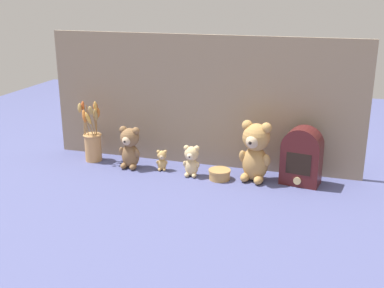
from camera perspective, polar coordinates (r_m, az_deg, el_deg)
ground_plane at (r=2.28m, az=-0.15°, el=-3.71°), size 4.00×4.00×0.00m
backdrop_wall at (r=2.34m, az=1.06°, el=5.06°), size 1.55×0.02×0.64m
teddy_bear_large at (r=2.19m, az=7.52°, el=-0.74°), size 0.16×0.14×0.28m
teddy_bear_medium at (r=2.36m, az=-7.38°, el=-0.30°), size 0.11×0.11×0.21m
teddy_bear_small at (r=2.24m, az=-0.08°, el=-1.94°), size 0.08×0.08×0.15m
teddy_bear_tiny at (r=2.33m, az=-3.59°, el=-1.87°), size 0.06×0.05×0.10m
flower_vase at (r=2.49m, az=-11.69°, el=0.34°), size 0.11×0.11×0.31m
vintage_radio at (r=2.19m, az=12.87°, el=-1.38°), size 0.19×0.13×0.26m
decorative_tin_tall at (r=2.23m, az=3.28°, el=-3.61°), size 0.10×0.10×0.05m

